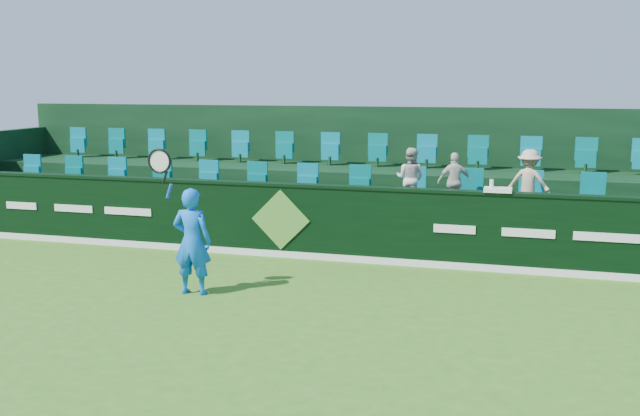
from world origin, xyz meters
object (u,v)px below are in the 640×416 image
(spectator_left, at_px, (410,178))
(spectator_right, at_px, (529,182))
(tennis_player, at_px, (192,240))
(drinks_bottle, at_px, (491,185))
(towel, at_px, (498,190))
(spectator_middle, at_px, (455,182))

(spectator_left, relative_size, spectator_right, 0.98)
(tennis_player, relative_size, spectator_left, 1.96)
(drinks_bottle, bearing_deg, spectator_right, 61.41)
(tennis_player, distance_m, towel, 5.09)
(drinks_bottle, bearing_deg, tennis_player, -148.44)
(spectator_left, height_order, spectator_right, spectator_right)
(spectator_right, height_order, towel, spectator_right)
(towel, bearing_deg, spectator_right, 65.81)
(spectator_left, bearing_deg, spectator_middle, -168.66)
(tennis_player, distance_m, spectator_middle, 5.15)
(towel, bearing_deg, spectator_middle, 125.89)
(spectator_right, xyz_separation_m, drinks_bottle, (-0.61, -1.12, 0.07))
(tennis_player, xyz_separation_m, spectator_right, (4.84, 3.72, 0.56))
(spectator_left, xyz_separation_m, spectator_middle, (0.82, 0.00, -0.03))
(spectator_right, bearing_deg, drinks_bottle, 73.47)
(drinks_bottle, bearing_deg, towel, 0.00)
(spectator_left, distance_m, towel, 1.98)
(towel, distance_m, drinks_bottle, 0.13)
(spectator_right, relative_size, towel, 2.58)
(spectator_left, distance_m, spectator_middle, 0.82)
(tennis_player, relative_size, spectator_right, 1.93)
(spectator_middle, xyz_separation_m, towel, (0.81, -1.12, 0.04))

